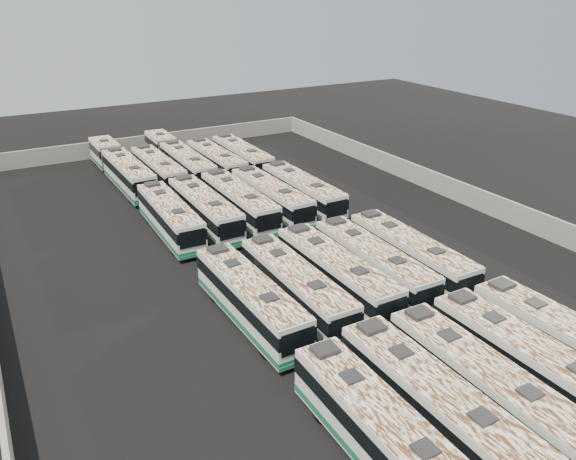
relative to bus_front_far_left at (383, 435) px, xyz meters
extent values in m
plane|color=black|center=(6.85, 23.11, -1.78)|extent=(140.00, 140.00, 0.00)
cube|color=slate|center=(6.85, 59.41, -0.68)|extent=(45.20, 0.30, 2.20)
cube|color=slate|center=(29.15, 23.11, -0.68)|extent=(0.30, 73.20, 2.20)
cube|color=beige|center=(0.00, 0.00, -0.02)|extent=(2.69, 12.28, 2.81)
cube|color=#195E43|center=(0.00, 0.00, -1.04)|extent=(2.74, 12.33, 0.43)
cube|color=black|center=(0.00, 0.00, 0.45)|extent=(2.75, 12.34, 0.94)
cube|color=silver|center=(0.00, 0.00, 1.42)|extent=(2.64, 12.03, 0.07)
cube|color=black|center=(-0.03, -2.70, 1.52)|extent=(0.98, 0.98, 0.14)
cube|color=black|center=(0.03, 2.69, 1.52)|extent=(0.98, 0.98, 0.14)
cube|color=black|center=(0.06, 5.14, 1.57)|extent=(1.34, 1.14, 0.27)
cylinder|color=black|center=(-1.05, 3.93, -1.27)|extent=(0.30, 1.02, 1.02)
cylinder|color=black|center=(1.14, 3.90, -1.27)|extent=(0.30, 1.02, 1.02)
cube|color=beige|center=(3.41, 0.18, 0.04)|extent=(2.64, 12.66, 2.90)
cube|color=#195E43|center=(3.41, 0.18, -1.02)|extent=(2.69, 12.71, 0.44)
cube|color=black|center=(3.41, 0.18, 0.52)|extent=(2.70, 12.72, 0.97)
cube|color=silver|center=(3.41, 0.18, 1.52)|extent=(2.59, 12.40, 0.07)
cube|color=black|center=(3.41, -2.60, 1.63)|extent=(1.00, 1.00, 0.15)
cube|color=black|center=(3.41, 2.96, 1.63)|extent=(1.00, 1.00, 0.15)
cube|color=black|center=(3.41, 5.50, 1.68)|extent=(1.37, 1.16, 0.27)
cylinder|color=black|center=(2.28, 4.23, -1.25)|extent=(0.30, 1.05, 1.05)
cylinder|color=black|center=(4.54, 4.23, -1.25)|extent=(0.30, 1.05, 1.05)
cube|color=beige|center=(6.76, 0.23, -0.01)|extent=(2.71, 12.35, 2.82)
cube|color=#195E43|center=(6.76, 0.23, -1.04)|extent=(2.76, 12.40, 0.43)
cube|color=black|center=(6.76, 0.23, 0.46)|extent=(2.77, 12.41, 0.94)
cube|color=silver|center=(6.76, 0.23, 1.43)|extent=(2.66, 12.10, 0.07)
cube|color=black|center=(6.72, -2.48, 1.54)|extent=(0.99, 0.99, 0.14)
cube|color=black|center=(6.79, 2.94, 1.54)|extent=(0.99, 0.99, 0.14)
cube|color=black|center=(6.82, 5.41, 1.59)|extent=(1.35, 1.14, 0.27)
cylinder|color=black|center=(7.81, -3.72, -1.27)|extent=(0.30, 1.03, 1.03)
cylinder|color=black|center=(5.70, 4.19, -1.27)|extent=(0.30, 1.03, 1.03)
cylinder|color=black|center=(7.90, 4.16, -1.27)|extent=(0.30, 1.03, 1.03)
cube|color=beige|center=(10.33, 0.19, 0.02)|extent=(2.67, 12.52, 2.87)
cube|color=#195E43|center=(10.33, 0.19, -1.03)|extent=(2.72, 12.57, 0.44)
cube|color=black|center=(10.33, 0.19, 0.49)|extent=(2.73, 12.58, 0.96)
cube|color=silver|center=(10.33, 0.19, 1.48)|extent=(2.62, 12.27, 0.07)
cube|color=black|center=(10.31, 2.94, 1.59)|extent=(0.99, 0.99, 0.15)
cube|color=black|center=(10.30, 5.44, 1.64)|extent=(1.36, 1.15, 0.27)
cylinder|color=black|center=(9.19, 4.18, -1.26)|extent=(0.30, 1.04, 1.04)
cylinder|color=black|center=(11.42, 4.19, -1.26)|extent=(0.30, 1.04, 1.04)
cube|color=beige|center=(13.76, 0.00, 0.04)|extent=(2.90, 12.69, 2.90)
cube|color=#195E43|center=(13.76, 0.00, -1.02)|extent=(2.95, 12.74, 0.44)
cube|color=black|center=(13.76, 0.00, 0.52)|extent=(2.96, 12.75, 0.97)
cube|color=black|center=(13.70, 2.78, 1.62)|extent=(1.02, 1.02, 0.15)
cube|color=black|center=(13.65, 5.31, 1.67)|extent=(1.39, 1.19, 0.27)
cylinder|color=black|center=(12.55, 4.02, -1.25)|extent=(0.32, 1.06, 1.05)
cylinder|color=black|center=(14.80, 4.07, -1.25)|extent=(0.32, 1.06, 1.05)
cube|color=beige|center=(-0.02, 14.15, -0.02)|extent=(2.76, 12.29, 2.81)
cube|color=#195E43|center=(-0.02, 14.15, -1.04)|extent=(2.81, 12.34, 0.43)
cube|color=black|center=(-0.02, 14.15, 0.45)|extent=(2.82, 12.35, 0.94)
cube|color=black|center=(0.08, 8.00, 0.31)|extent=(2.25, 0.10, 1.48)
cube|color=#195E43|center=(0.08, 8.00, -1.25)|extent=(2.55, 0.14, 0.29)
cube|color=silver|center=(-0.02, 14.15, 1.42)|extent=(2.70, 12.05, 0.07)
cube|color=black|center=(0.02, 11.45, 1.52)|extent=(0.99, 0.99, 0.14)
cube|color=black|center=(-0.07, 16.84, 1.52)|extent=(0.99, 0.99, 0.14)
cube|color=black|center=(-0.11, 19.29, 1.57)|extent=(1.35, 1.14, 0.27)
cylinder|color=black|center=(-1.05, 10.21, -1.27)|extent=(0.30, 1.03, 1.02)
cylinder|color=black|center=(1.14, 10.25, -1.27)|extent=(0.30, 1.03, 1.02)
cylinder|color=black|center=(-1.18, 18.05, -1.27)|extent=(0.30, 1.03, 1.02)
cylinder|color=black|center=(1.00, 18.09, -1.27)|extent=(0.30, 1.03, 1.02)
cube|color=beige|center=(3.45, 14.03, -0.02)|extent=(2.68, 12.28, 2.81)
cube|color=#195E43|center=(3.45, 14.03, -1.04)|extent=(2.73, 12.33, 0.43)
cube|color=black|center=(3.45, 14.03, 0.45)|extent=(2.74, 12.34, 0.94)
cube|color=black|center=(3.38, 7.88, 0.31)|extent=(2.25, 0.08, 1.48)
cube|color=#195E43|center=(3.38, 7.88, -1.25)|extent=(2.55, 0.13, 0.29)
cube|color=silver|center=(3.45, 14.03, 1.42)|extent=(2.63, 12.04, 0.07)
cube|color=black|center=(3.42, 11.33, 1.52)|extent=(0.98, 0.98, 0.14)
cube|color=black|center=(3.47, 16.73, 1.52)|extent=(0.98, 0.98, 0.14)
cube|color=black|center=(3.50, 19.18, 1.57)|extent=(1.34, 1.14, 0.27)
cylinder|color=black|center=(2.31, 10.12, -1.27)|extent=(0.30, 1.02, 1.02)
cylinder|color=black|center=(4.50, 10.10, -1.27)|extent=(0.30, 1.02, 1.02)
cylinder|color=black|center=(2.39, 17.96, -1.27)|extent=(0.30, 1.02, 1.02)
cylinder|color=black|center=(4.58, 17.94, -1.27)|extent=(0.30, 1.02, 1.02)
cube|color=beige|center=(6.89, 14.20, 0.02)|extent=(2.66, 12.56, 2.88)
cube|color=#195E43|center=(6.89, 14.20, -1.03)|extent=(2.71, 12.61, 0.44)
cube|color=black|center=(6.89, 14.20, 0.50)|extent=(2.72, 12.62, 0.96)
cube|color=black|center=(6.91, 7.90, 0.36)|extent=(2.30, 0.07, 1.52)
cube|color=#195E43|center=(6.91, 7.90, -1.24)|extent=(2.61, 0.11, 0.29)
cube|color=silver|center=(6.89, 14.20, 1.49)|extent=(2.60, 12.31, 0.07)
cube|color=black|center=(6.90, 11.44, 1.60)|extent=(1.00, 1.00, 0.15)
cube|color=black|center=(6.88, 16.96, 1.60)|extent=(1.00, 1.00, 0.15)
cube|color=black|center=(6.87, 19.47, 1.65)|extent=(1.36, 1.15, 0.27)
cylinder|color=black|center=(5.78, 10.18, -1.26)|extent=(0.30, 1.05, 1.05)
cylinder|color=black|center=(8.02, 10.19, -1.26)|extent=(0.30, 1.05, 1.05)
cylinder|color=black|center=(5.76, 18.21, -1.26)|extent=(0.30, 1.05, 1.05)
cylinder|color=black|center=(7.99, 18.22, -1.26)|extent=(0.30, 1.05, 1.05)
cube|color=beige|center=(10.23, 14.20, 0.00)|extent=(2.78, 12.40, 2.83)
cube|color=#195E43|center=(10.23, 14.20, -1.04)|extent=(2.83, 12.45, 0.43)
cube|color=black|center=(10.23, 14.20, 0.47)|extent=(2.84, 12.46, 0.95)
cube|color=black|center=(10.13, 8.00, 0.33)|extent=(2.27, 0.10, 1.49)
cube|color=#195E43|center=(10.13, 8.00, -1.24)|extent=(2.58, 0.14, 0.29)
cube|color=silver|center=(10.23, 14.20, 1.45)|extent=(2.72, 12.16, 0.07)
cube|color=black|center=(10.19, 11.48, 1.55)|extent=(0.99, 0.99, 0.14)
cube|color=black|center=(10.27, 16.92, 1.55)|extent=(0.99, 0.99, 0.14)
cube|color=black|center=(10.31, 19.39, 1.60)|extent=(1.36, 1.15, 0.27)
cylinder|color=black|center=(9.06, 10.26, -1.26)|extent=(0.31, 1.03, 1.03)
cylinder|color=black|center=(11.27, 10.22, -1.26)|extent=(0.31, 1.03, 1.03)
cylinder|color=black|center=(9.19, 18.17, -1.26)|extent=(0.31, 1.03, 1.03)
cylinder|color=black|center=(11.40, 18.14, -1.26)|extent=(0.31, 1.03, 1.03)
cube|color=beige|center=(13.67, 13.99, 0.00)|extent=(2.76, 12.45, 2.84)
cube|color=#195E43|center=(13.67, 13.99, -1.03)|extent=(2.81, 12.50, 0.43)
cube|color=black|center=(13.67, 13.99, 0.48)|extent=(2.82, 12.51, 0.95)
cube|color=black|center=(13.58, 7.76, 0.34)|extent=(2.28, 0.09, 1.50)
cube|color=#195E43|center=(13.58, 7.76, -1.24)|extent=(2.59, 0.14, 0.29)
cube|color=silver|center=(13.67, 13.99, 1.46)|extent=(2.70, 12.20, 0.07)
cube|color=black|center=(13.63, 11.25, 1.56)|extent=(1.00, 1.00, 0.14)
cube|color=black|center=(13.71, 16.72, 1.56)|extent=(1.00, 1.00, 0.14)
cube|color=black|center=(13.74, 19.20, 1.61)|extent=(1.36, 1.16, 0.27)
cylinder|color=black|center=(12.51, 10.03, -1.26)|extent=(0.30, 1.04, 1.03)
cylinder|color=black|center=(14.72, 10.00, -1.26)|extent=(0.30, 1.04, 1.03)
cylinder|color=black|center=(12.62, 17.97, -1.26)|extent=(0.30, 1.04, 1.03)
cylinder|color=black|center=(14.83, 17.94, -1.26)|extent=(0.30, 1.04, 1.03)
cube|color=beige|center=(-0.04, 30.71, -0.02)|extent=(2.77, 12.26, 2.80)
cube|color=#195E43|center=(-0.04, 30.71, -1.05)|extent=(2.83, 12.31, 0.43)
cube|color=black|center=(-0.04, 30.71, 0.44)|extent=(2.84, 12.32, 0.94)
cube|color=black|center=(-0.16, 24.59, 0.31)|extent=(2.24, 0.10, 1.48)
cube|color=#195E43|center=(-0.16, 24.59, -1.25)|extent=(2.55, 0.15, 0.28)
cube|color=silver|center=(-0.04, 30.71, 1.41)|extent=(2.72, 12.01, 0.07)
cube|color=black|center=(-0.09, 28.02, 1.51)|extent=(0.98, 0.98, 0.14)
cube|color=black|center=(0.01, 33.40, 1.51)|extent=(0.98, 0.98, 0.14)
cube|color=black|center=(0.05, 35.84, 1.56)|extent=(1.34, 1.14, 0.26)
cylinder|color=black|center=(-1.21, 26.82, -1.27)|extent=(0.30, 1.02, 1.02)
cylinder|color=black|center=(0.97, 26.78, -1.27)|extent=(0.30, 1.02, 1.02)
cylinder|color=black|center=(-1.06, 34.64, -1.27)|extent=(0.30, 1.02, 1.02)
cylinder|color=black|center=(1.12, 34.60, -1.27)|extent=(0.30, 1.02, 1.02)
cube|color=beige|center=(3.32, 30.75, 0.01)|extent=(2.61, 12.48, 2.86)
cube|color=#195E43|center=(3.32, 30.75, -1.03)|extent=(2.66, 12.53, 0.44)
cube|color=black|center=(3.32, 30.75, 0.49)|extent=(2.67, 12.54, 0.96)
cube|color=black|center=(3.33, 24.49, 0.35)|extent=(2.29, 0.06, 1.51)
cube|color=#195E43|center=(3.33, 24.49, -1.24)|extent=(2.60, 0.10, 0.29)
cube|color=silver|center=(3.32, 30.75, 1.48)|extent=(2.56, 12.23, 0.07)
cube|color=black|center=(3.32, 28.00, 1.58)|extent=(0.99, 0.99, 0.15)
cube|color=black|center=(3.32, 33.50, 1.58)|extent=(0.99, 0.99, 0.15)
cube|color=black|center=(3.32, 35.99, 1.63)|extent=(1.35, 1.15, 0.27)
cylinder|color=black|center=(2.21, 26.75, -1.26)|extent=(0.29, 1.04, 1.04)
cylinder|color=black|center=(4.44, 26.76, -1.26)|extent=(0.29, 1.04, 1.04)
cylinder|color=black|center=(2.20, 34.74, -1.26)|extent=(0.29, 1.04, 1.04)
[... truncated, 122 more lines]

